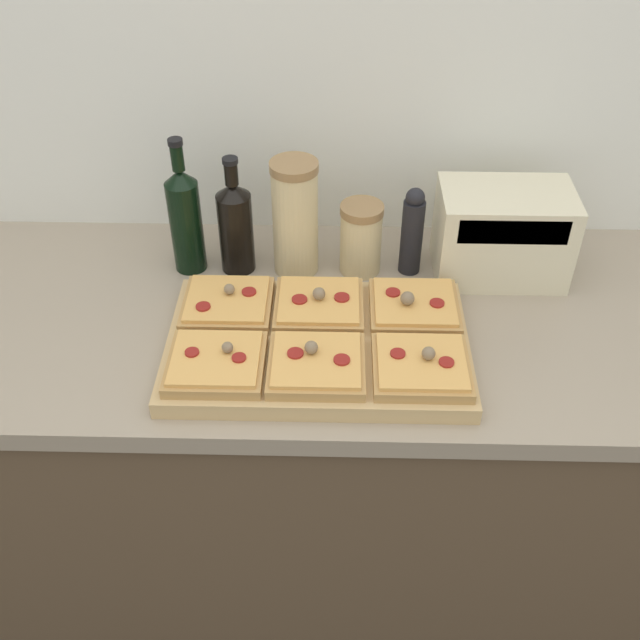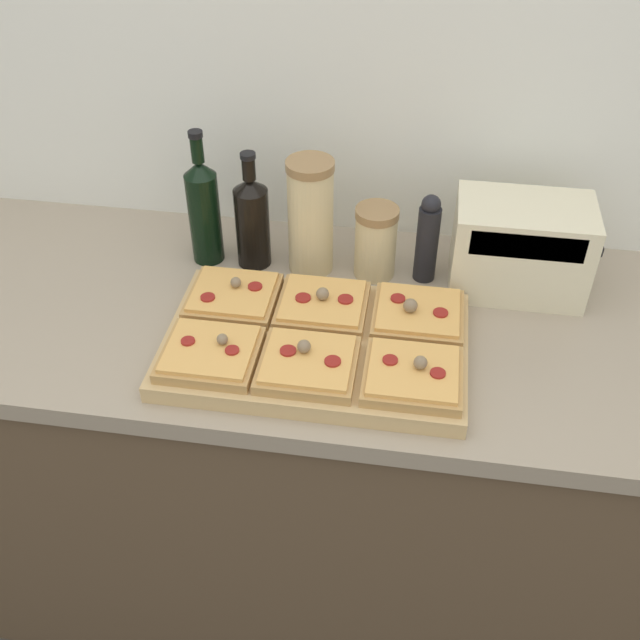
% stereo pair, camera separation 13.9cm
% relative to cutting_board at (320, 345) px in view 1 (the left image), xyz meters
% --- Properties ---
extents(wall_back, '(6.00, 0.06, 2.50)m').
position_rel_cutting_board_xyz_m(wall_back, '(-0.00, 0.47, 0.30)').
color(wall_back, silver).
rests_on(wall_back, ground_plane).
extents(kitchen_counter, '(2.63, 0.67, 0.93)m').
position_rel_cutting_board_xyz_m(kitchen_counter, '(-0.00, 0.12, -0.48)').
color(kitchen_counter, brown).
rests_on(kitchen_counter, ground_plane).
extents(cutting_board, '(0.56, 0.36, 0.03)m').
position_rel_cutting_board_xyz_m(cutting_board, '(0.00, 0.00, 0.00)').
color(cutting_board, tan).
rests_on(cutting_board, kitchen_counter).
extents(pizza_slice_back_left, '(0.17, 0.16, 0.05)m').
position_rel_cutting_board_xyz_m(pizza_slice_back_left, '(-0.18, 0.08, 0.03)').
color(pizza_slice_back_left, tan).
rests_on(pizza_slice_back_left, cutting_board).
extents(pizza_slice_back_center, '(0.17, 0.16, 0.05)m').
position_rel_cutting_board_xyz_m(pizza_slice_back_center, '(-0.00, 0.08, 0.03)').
color(pizza_slice_back_center, tan).
rests_on(pizza_slice_back_center, cutting_board).
extents(pizza_slice_back_right, '(0.17, 0.16, 0.05)m').
position_rel_cutting_board_xyz_m(pizza_slice_back_right, '(0.18, 0.08, 0.03)').
color(pizza_slice_back_right, tan).
rests_on(pizza_slice_back_right, cutting_board).
extents(pizza_slice_front_left, '(0.17, 0.16, 0.05)m').
position_rel_cutting_board_xyz_m(pizza_slice_front_left, '(-0.18, -0.08, 0.03)').
color(pizza_slice_front_left, tan).
rests_on(pizza_slice_front_left, cutting_board).
extents(pizza_slice_front_center, '(0.17, 0.16, 0.05)m').
position_rel_cutting_board_xyz_m(pizza_slice_front_center, '(-0.00, -0.08, 0.03)').
color(pizza_slice_front_center, tan).
rests_on(pizza_slice_front_center, cutting_board).
extents(pizza_slice_front_right, '(0.17, 0.16, 0.05)m').
position_rel_cutting_board_xyz_m(pizza_slice_front_right, '(0.18, -0.08, 0.03)').
color(pizza_slice_front_right, tan).
rests_on(pizza_slice_front_right, cutting_board).
extents(olive_oil_bottle, '(0.07, 0.07, 0.30)m').
position_rel_cutting_board_xyz_m(olive_oil_bottle, '(-0.28, 0.27, 0.11)').
color(olive_oil_bottle, black).
rests_on(olive_oil_bottle, kitchen_counter).
extents(wine_bottle, '(0.07, 0.07, 0.26)m').
position_rel_cutting_board_xyz_m(wine_bottle, '(-0.18, 0.27, 0.09)').
color(wine_bottle, black).
rests_on(wine_bottle, kitchen_counter).
extents(grain_jar_tall, '(0.10, 0.10, 0.25)m').
position_rel_cutting_board_xyz_m(grain_jar_tall, '(-0.06, 0.27, 0.11)').
color(grain_jar_tall, beige).
rests_on(grain_jar_tall, kitchen_counter).
extents(grain_jar_short, '(0.09, 0.09, 0.16)m').
position_rel_cutting_board_xyz_m(grain_jar_short, '(0.08, 0.27, 0.06)').
color(grain_jar_short, beige).
rests_on(grain_jar_short, kitchen_counter).
extents(pepper_mill, '(0.05, 0.05, 0.20)m').
position_rel_cutting_board_xyz_m(pepper_mill, '(0.19, 0.27, 0.08)').
color(pepper_mill, black).
rests_on(pepper_mill, kitchen_counter).
extents(toaster_oven, '(0.29, 0.17, 0.19)m').
position_rel_cutting_board_xyz_m(toaster_oven, '(0.37, 0.27, 0.08)').
color(toaster_oven, beige).
rests_on(toaster_oven, kitchen_counter).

